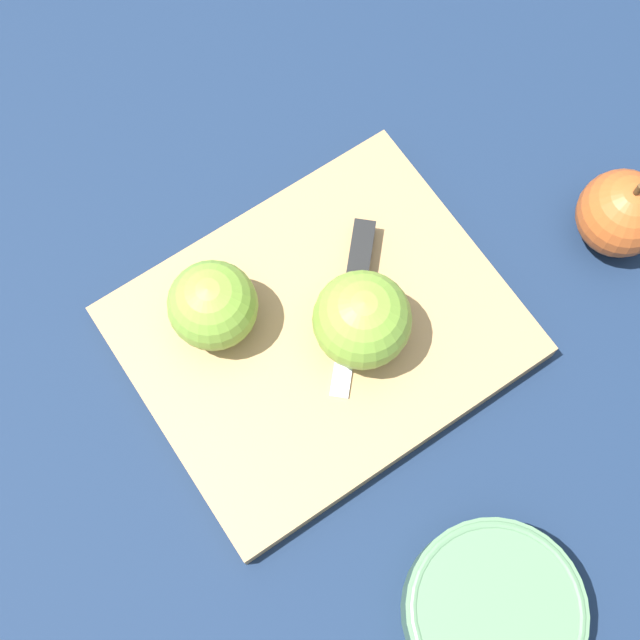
# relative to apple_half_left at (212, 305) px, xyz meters

# --- Properties ---
(ground_plane) EXTENTS (4.00, 4.00, 0.00)m
(ground_plane) POSITION_rel_apple_half_left_xyz_m (0.07, -0.05, -0.06)
(ground_plane) COLOR #14233D
(cutting_board) EXTENTS (0.32, 0.27, 0.02)m
(cutting_board) POSITION_rel_apple_half_left_xyz_m (0.07, -0.05, -0.05)
(cutting_board) COLOR #A37A4C
(cutting_board) RESTS_ON ground_plane
(apple_half_left) EXTENTS (0.07, 0.07, 0.07)m
(apple_half_left) POSITION_rel_apple_half_left_xyz_m (0.00, 0.00, 0.00)
(apple_half_left) COLOR olive
(apple_half_left) RESTS_ON cutting_board
(apple_half_right) EXTENTS (0.08, 0.08, 0.08)m
(apple_half_right) POSITION_rel_apple_half_left_xyz_m (0.10, -0.07, 0.00)
(apple_half_right) COLOR olive
(apple_half_right) RESTS_ON cutting_board
(knife) EXTENTS (0.11, 0.13, 0.02)m
(knife) POSITION_rel_apple_half_left_xyz_m (0.12, -0.02, -0.03)
(knife) COLOR silver
(knife) RESTS_ON cutting_board
(apple_whole) EXTENTS (0.07, 0.07, 0.09)m
(apple_whole) POSITION_rel_apple_half_left_xyz_m (0.34, -0.09, -0.02)
(apple_whole) COLOR #AD4C1E
(apple_whole) RESTS_ON ground_plane
(bowl) EXTENTS (0.13, 0.13, 0.04)m
(bowl) POSITION_rel_apple_half_left_xyz_m (0.07, -0.30, -0.03)
(bowl) COLOR #4C704C
(bowl) RESTS_ON ground_plane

